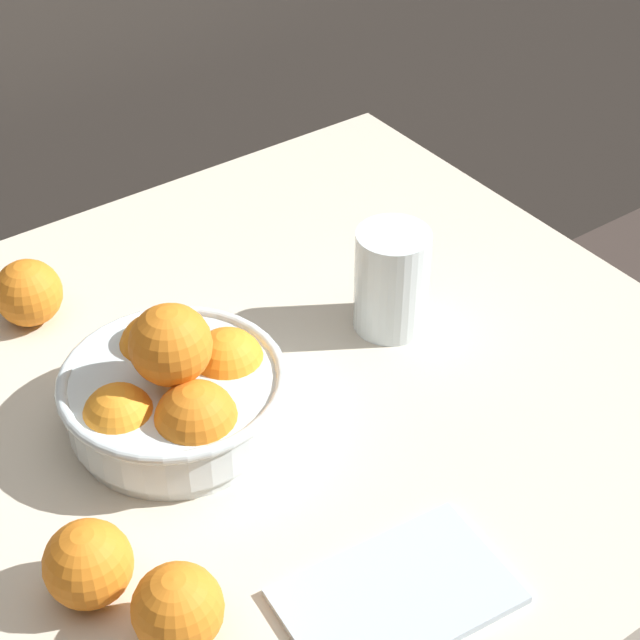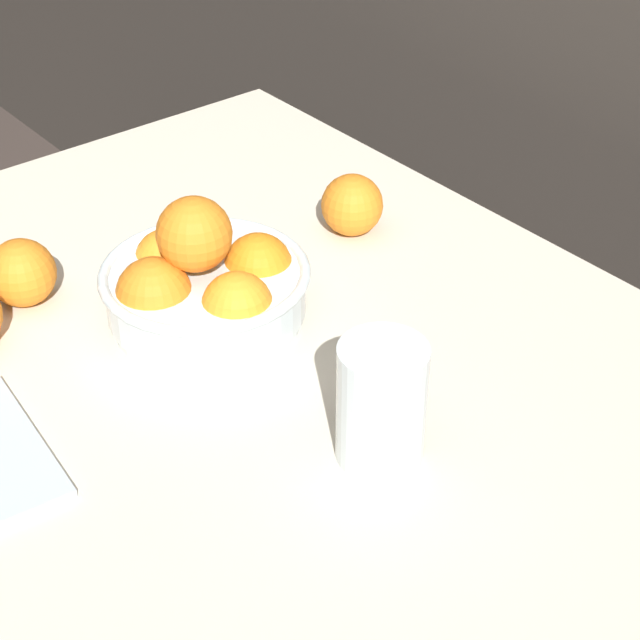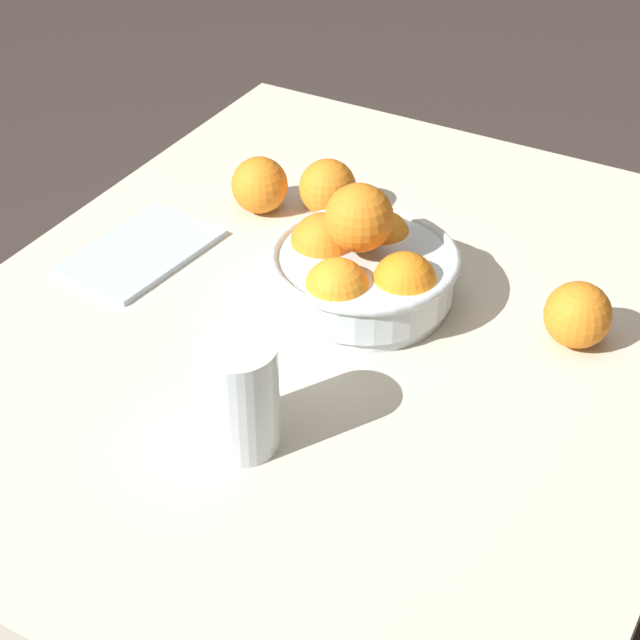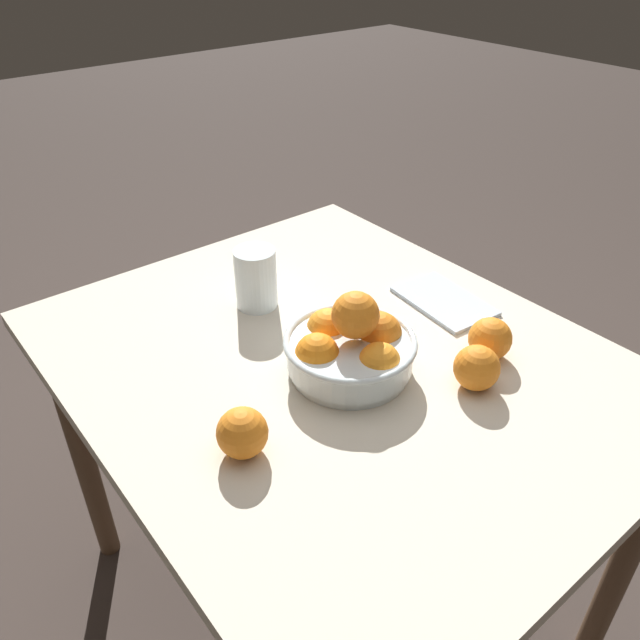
% 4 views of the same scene
% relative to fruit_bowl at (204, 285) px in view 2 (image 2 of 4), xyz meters
% --- Properties ---
extents(dining_table, '(1.04, 0.86, 0.73)m').
position_rel_fruit_bowl_xyz_m(dining_table, '(0.05, -0.01, -0.14)').
color(dining_table, beige).
rests_on(dining_table, ground_plane).
extents(fruit_bowl, '(0.23, 0.23, 0.15)m').
position_rel_fruit_bowl_xyz_m(fruit_bowl, '(0.00, 0.00, 0.00)').
color(fruit_bowl, silver).
rests_on(fruit_bowl, dining_table).
extents(juice_glass, '(0.08, 0.08, 0.12)m').
position_rel_fruit_bowl_xyz_m(juice_glass, '(0.28, 0.01, 0.01)').
color(juice_glass, '#F4A314').
rests_on(juice_glass, dining_table).
extents(orange_loose_near_bowl, '(0.08, 0.08, 0.08)m').
position_rel_fruit_bowl_xyz_m(orange_loose_near_bowl, '(-0.16, -0.13, -0.01)').
color(orange_loose_near_bowl, orange).
rests_on(orange_loose_near_bowl, dining_table).
extents(orange_loose_front, '(0.08, 0.08, 0.08)m').
position_rel_fruit_bowl_xyz_m(orange_loose_front, '(-0.05, 0.25, -0.01)').
color(orange_loose_front, orange).
rests_on(orange_loose_front, dining_table).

